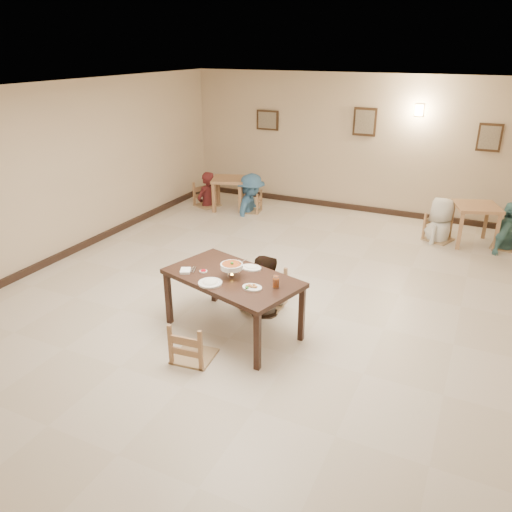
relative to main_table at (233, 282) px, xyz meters
The scene contains 30 objects.
floor 1.17m from the main_table, 87.30° to the left, with size 10.00×10.00×0.00m, color beige.
ceiling 2.45m from the main_table, 87.30° to the left, with size 10.00×10.00×0.00m, color white.
wall_back 5.96m from the main_table, 89.58° to the left, with size 10.00×10.00×0.00m, color beige.
wall_left 4.13m from the main_table, 167.00° to the left, with size 10.00×10.00×0.00m, color beige.
baseboard_back 5.92m from the main_table, 89.58° to the left, with size 8.00×0.06×0.12m, color black.
baseboard_left 4.09m from the main_table, 166.90° to the left, with size 0.06×10.00×0.12m, color black.
picture_a 6.36m from the main_table, 110.17° to the left, with size 0.55×0.04×0.45m.
picture_b 6.01m from the main_table, 88.60° to the left, with size 0.50×0.04×0.60m.
picture_c 6.53m from the main_table, 65.76° to the left, with size 0.45×0.04×0.55m.
wall_sconce 6.21m from the main_table, 78.05° to the left, with size 0.16×0.05×0.22m, color #FFD88C.
main_table is the anchor object (origin of this frame).
chair_far 0.87m from the main_table, 82.28° to the left, with size 0.48×0.48×1.03m.
chair_near 0.80m from the main_table, 101.07° to the right, with size 0.47×0.47×1.01m.
main_diner 0.72m from the main_table, 81.85° to the left, with size 0.81×0.63×1.68m, color gray.
curry_warmer 0.23m from the main_table, 73.00° to the right, with size 0.32×0.28×0.26m.
rice_plate_far 0.35m from the main_table, 69.43° to the left, with size 0.28×0.28×0.06m.
rice_plate_near 0.36m from the main_table, 114.31° to the right, with size 0.30×0.30×0.07m.
fried_plate 0.45m from the main_table, 28.87° to the right, with size 0.25×0.25×0.05m.
chili_dish 0.42m from the main_table, behind, with size 0.10×0.10×0.02m.
napkin_cutlery 0.64m from the main_table, 166.58° to the right, with size 0.22×0.27×0.03m.
drink_glass 0.65m from the main_table, ahead, with size 0.08×0.08×0.16m.
bg_table_left 5.40m from the main_table, 118.86° to the left, with size 0.93×0.93×0.73m.
bg_table_right 5.46m from the main_table, 60.94° to the left, with size 0.98×0.98×0.77m.
bg_chair_ll 5.66m from the main_table, 124.06° to the left, with size 0.50×0.50×1.06m.
bg_chair_lr 5.17m from the main_table, 113.28° to the left, with size 0.42×0.42×0.89m.
bg_chair_rl 5.14m from the main_table, 66.33° to the left, with size 0.48×0.48×1.01m.
bg_chair_rr 5.81m from the main_table, 56.04° to the left, with size 0.46×0.46×0.98m.
bg_diner_a 5.66m from the main_table, 124.06° to the left, with size 0.60×0.39×1.64m, color #50191B.
bg_diner_b 5.16m from the main_table, 113.28° to the left, with size 1.13×0.65×1.76m, color teal.
bg_diner_c 5.13m from the main_table, 66.33° to the left, with size 0.84×0.54×1.71m, color silver.
Camera 1 is at (2.71, -6.00, 3.56)m, focal length 35.00 mm.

